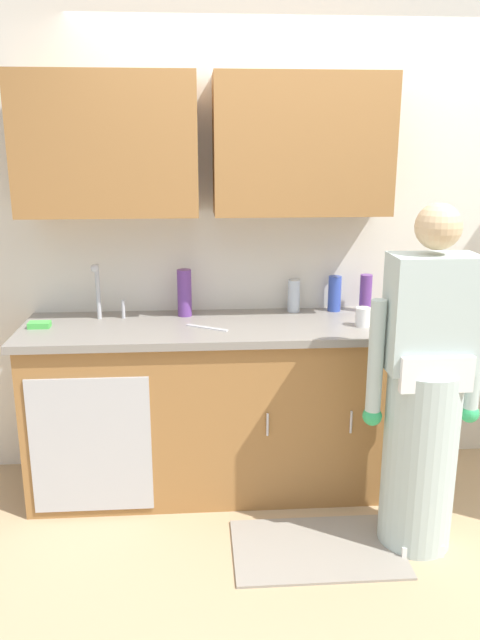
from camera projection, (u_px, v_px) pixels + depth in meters
The scene contains 14 objects.
ground_plane at pixel (332, 556), 2.94m from camera, with size 9.00×9.00×0.00m, color tan.
kitchen_wall_with_uppers at pixel (280, 215), 3.49m from camera, with size 4.80×0.44×2.70m.
counter_cabinet at pixel (209, 410), 3.46m from camera, with size 1.90×0.62×0.90m.
countertop at pixel (208, 328), 3.33m from camera, with size 1.96×0.66×0.04m, color gray.
sink at pixel (103, 328), 3.30m from camera, with size 0.50×0.36×0.35m.
person_at_sink at pixel (423, 408), 2.88m from camera, with size 0.55×0.34×1.62m.
floor_mat at pixel (317, 548), 2.98m from camera, with size 0.80×0.50×0.01m, color gray.
bottle_water_short at pixel (294, 296), 3.55m from camera, with size 0.07×0.07×0.18m, color silver.
bottle_cleaner_spray at pixel (366, 293), 3.55m from camera, with size 0.07×0.07×0.21m, color #66388C.
bottle_soap at pixel (184, 293), 3.46m from camera, with size 0.08×0.08×0.26m, color #66388C.
bottle_water_tall at pixel (335, 294), 3.57m from camera, with size 0.07×0.07×0.20m, color #334CB2.
cup_by_sink at pixel (363, 317), 3.27m from camera, with size 0.08×0.08×0.10m, color white.
knife_on_counter at pixel (207, 328), 3.25m from camera, with size 0.24×0.02×0.01m, color silver.
sponge at pixel (39, 325), 3.26m from camera, with size 0.11×0.07×0.03m, color #4CBF4C.
Camera 1 is at (-0.61, -2.50, 1.85)m, focal length 35.34 mm.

